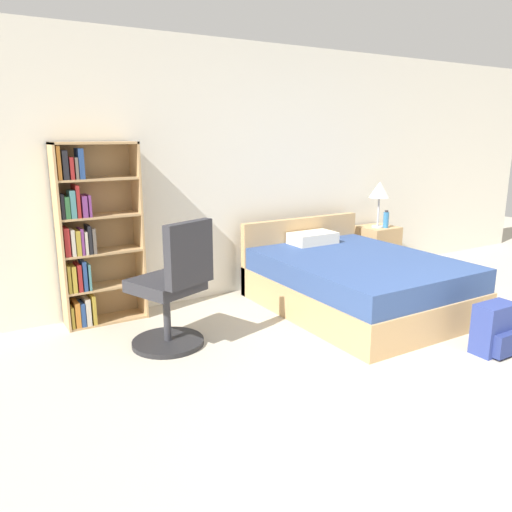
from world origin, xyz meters
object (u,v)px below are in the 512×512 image
Objects in this scene: bookshelf at (90,236)px; table_lamp at (380,191)px; backpack_blue at (495,330)px; water_bottle at (386,220)px; nightstand at (377,250)px; bed at (353,281)px; office_chair at (173,291)px.

table_lamp is at bearing -2.27° from bookshelf.
bookshelf is at bearing 137.74° from backpack_blue.
table_lamp is (3.36, -0.13, 0.22)m from bookshelf.
backpack_blue is at bearing -42.26° from bookshelf.
table_lamp is 2.46m from backpack_blue.
table_lamp is 2.62× the size of water_bottle.
nightstand is 2.37m from backpack_blue.
backpack_blue is (-0.83, -2.16, -0.83)m from table_lamp.
bookshelf is 7.72× the size of water_bottle.
bed is 9.33× the size of water_bottle.
bed is at bearing -147.82° from water_bottle.
backpack_blue is (-0.87, -2.20, -0.10)m from nightstand.
backpack_blue is at bearing -80.35° from bed.
backpack_blue is at bearing -110.95° from table_lamp.
office_chair reaches higher than bed.
bed is 1.38m from nightstand.
water_bottle is at bearing 66.88° from backpack_blue.
office_chair is at bearing -164.99° from nightstand.
nightstand is at bearing 36.30° from bed.
table_lamp reaches higher than bed.
bed is 4.87× the size of backpack_blue.
office_chair is at bearing 179.62° from bed.
table_lamp is at bearing 36.19° from bed.
bookshelf is 0.83× the size of bed.
bookshelf is at bearing 177.73° from table_lamp.
bookshelf reaches higher than table_lamp.
bed is at bearing -143.70° from nightstand.
water_bottle is at bearing -45.08° from table_lamp.
water_bottle is at bearing -3.34° from bookshelf.
nightstand is at bearing -1.63° from bookshelf.
table_lamp is at bearing 69.05° from backpack_blue.
bookshelf reaches higher than backpack_blue.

